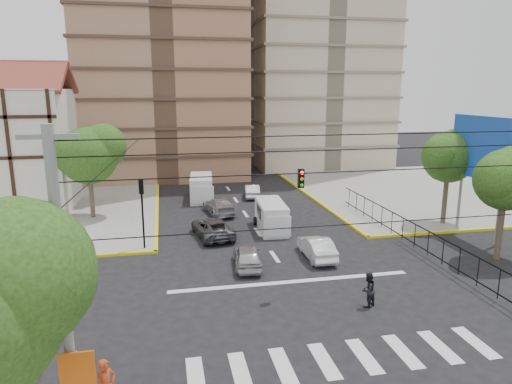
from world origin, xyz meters
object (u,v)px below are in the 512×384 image
object	(u,v)px
district_sign	(79,383)
van_right_lane	(272,217)
car_silver_front_left	(247,256)
car_white_front_right	(317,247)
van_left_lane	(202,189)
traffic_light_nw	(142,202)
pedestrian_crosswalk	(368,290)

from	to	relation	value
district_sign	van_right_lane	world-z (taller)	district_sign
car_silver_front_left	car_white_front_right	distance (m)	4.40
van_left_lane	car_silver_front_left	distance (m)	16.75
van_right_lane	traffic_light_nw	bearing A→B (deg)	-161.63
district_sign	van_right_lane	xyz separation A→B (m)	(9.86, 19.36, -1.45)
van_left_lane	traffic_light_nw	bearing A→B (deg)	-105.13
district_sign	van_left_lane	size ratio (longest dim) A/B	0.62
traffic_light_nw	pedestrian_crosswalk	world-z (taller)	traffic_light_nw
van_right_lane	car_silver_front_left	size ratio (longest dim) A/B	1.25
car_white_front_right	van_left_lane	bearing A→B (deg)	-70.33
van_left_lane	van_right_lane	bearing A→B (deg)	-62.84
traffic_light_nw	car_white_front_right	world-z (taller)	traffic_light_nw
van_right_lane	car_silver_front_left	distance (m)	7.05
district_sign	car_silver_front_left	xyz separation A→B (m)	(6.87, 12.99, -1.82)
traffic_light_nw	car_silver_front_left	bearing A→B (deg)	-34.63
pedestrian_crosswalk	car_silver_front_left	bearing A→B (deg)	-81.78
van_left_lane	district_sign	bearing A→B (deg)	-95.59
traffic_light_nw	pedestrian_crosswalk	xyz separation A→B (m)	(10.48, -10.00, -2.28)
van_right_lane	van_left_lane	xyz separation A→B (m)	(-4.14, 10.33, 0.09)
car_white_front_right	pedestrian_crosswalk	xyz separation A→B (m)	(0.25, -6.54, 0.18)
traffic_light_nw	district_sign	distance (m)	17.08
district_sign	car_white_front_right	xyz separation A→B (m)	(11.23, 13.57, -1.80)
district_sign	car_white_front_right	distance (m)	17.71
district_sign	traffic_light_nw	bearing A→B (deg)	86.64
district_sign	pedestrian_crosswalk	world-z (taller)	district_sign
car_white_front_right	pedestrian_crosswalk	world-z (taller)	pedestrian_crosswalk
district_sign	van_left_lane	distance (m)	30.27
van_right_lane	district_sign	bearing A→B (deg)	-113.31
traffic_light_nw	van_left_lane	size ratio (longest dim) A/B	0.86
car_silver_front_left	pedestrian_crosswalk	distance (m)	7.53
traffic_light_nw	van_left_lane	world-z (taller)	traffic_light_nw
traffic_light_nw	car_white_front_right	xyz separation A→B (m)	(10.23, -3.46, -2.46)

